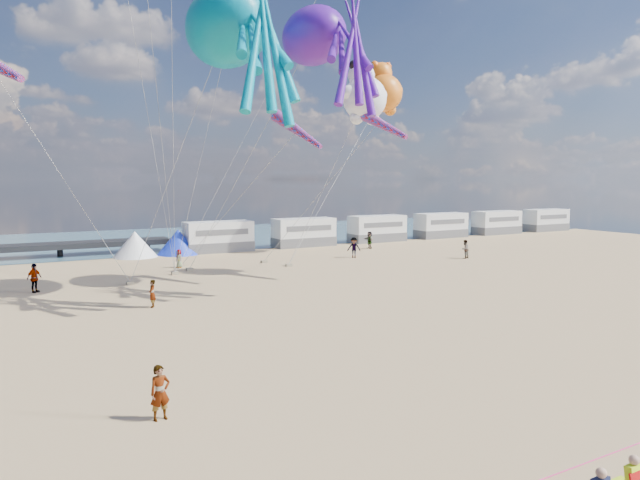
{
  "coord_description": "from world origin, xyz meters",
  "views": [
    {
      "loc": [
        -12.46,
        -13.66,
        7.13
      ],
      "look_at": [
        -1.49,
        6.0,
        4.72
      ],
      "focal_mm": 32.0,
      "sensor_mm": 36.0,
      "label": 1
    }
  ],
  "objects_px": {
    "motorhome_0": "(218,237)",
    "standing_person": "(160,393)",
    "beachgoer_5": "(152,294)",
    "sandbag_d": "(264,262)",
    "beachgoer_3": "(34,278)",
    "beachgoer_4": "(369,240)",
    "windsock_right": "(297,130)",
    "sandbag_c": "(289,265)",
    "motorhome_4": "(497,223)",
    "beachgoer_1": "(465,249)",
    "kite_panda": "(365,99)",
    "tent_blue": "(178,242)",
    "sandbag_b": "(190,269)",
    "sandbag_a": "(130,283)",
    "kite_teddy_orange": "(384,93)",
    "motorhome_1": "(304,232)",
    "kite_octopus_purple": "(314,36)",
    "tent_white": "(135,244)",
    "beachgoer_0": "(179,259)",
    "sandbag_e": "(175,273)",
    "motorhome_5": "(546,220)",
    "windsock_mid": "(378,122)",
    "motorhome_2": "(377,229)",
    "beachgoer_2": "(354,248)",
    "kite_octopus_teal": "(227,27)",
    "motorhome_3": "(441,225)"
  },
  "relations": [
    {
      "from": "motorhome_0",
      "to": "standing_person",
      "type": "relative_size",
      "value": 3.96
    },
    {
      "from": "beachgoer_5",
      "to": "sandbag_d",
      "type": "height_order",
      "value": "beachgoer_5"
    },
    {
      "from": "beachgoer_3",
      "to": "beachgoer_4",
      "type": "distance_m",
      "value": 32.69
    },
    {
      "from": "sandbag_d",
      "to": "windsock_right",
      "type": "xyz_separation_m",
      "value": [
        -1.56,
        -9.47,
        10.33
      ]
    },
    {
      "from": "sandbag_c",
      "to": "motorhome_4",
      "type": "bearing_deg",
      "value": 18.38
    },
    {
      "from": "beachgoer_1",
      "to": "kite_panda",
      "type": "xyz_separation_m",
      "value": [
        -12.72,
        -2.62,
        12.17
      ]
    },
    {
      "from": "beachgoer_5",
      "to": "windsock_right",
      "type": "xyz_separation_m",
      "value": [
        10.74,
        3.2,
        9.65
      ]
    },
    {
      "from": "motorhome_4",
      "to": "beachgoer_3",
      "type": "xyz_separation_m",
      "value": [
        -54.94,
        -13.91,
        -0.57
      ]
    },
    {
      "from": "tent_blue",
      "to": "beachgoer_5",
      "type": "distance_m",
      "value": 23.03
    },
    {
      "from": "beachgoer_5",
      "to": "sandbag_c",
      "type": "distance_m",
      "value": 16.47
    },
    {
      "from": "windsock_right",
      "to": "sandbag_b",
      "type": "bearing_deg",
      "value": 106.18
    },
    {
      "from": "tent_blue",
      "to": "sandbag_b",
      "type": "bearing_deg",
      "value": -100.58
    },
    {
      "from": "motorhome_0",
      "to": "motorhome_4",
      "type": "xyz_separation_m",
      "value": [
        38.0,
        0.0,
        0.0
      ]
    },
    {
      "from": "sandbag_a",
      "to": "windsock_right",
      "type": "relative_size",
      "value": 0.1
    },
    {
      "from": "windsock_right",
      "to": "kite_teddy_orange",
      "type": "bearing_deg",
      "value": 19.47
    },
    {
      "from": "motorhome_1",
      "to": "tent_blue",
      "type": "distance_m",
      "value": 13.5
    },
    {
      "from": "kite_octopus_purple",
      "to": "kite_panda",
      "type": "height_order",
      "value": "kite_octopus_purple"
    },
    {
      "from": "kite_panda",
      "to": "windsock_right",
      "type": "distance_m",
      "value": 6.4
    },
    {
      "from": "tent_white",
      "to": "beachgoer_1",
      "type": "distance_m",
      "value": 30.14
    },
    {
      "from": "beachgoer_0",
      "to": "beachgoer_3",
      "type": "relative_size",
      "value": 0.81
    },
    {
      "from": "tent_blue",
      "to": "kite_panda",
      "type": "xyz_separation_m",
      "value": [
        9.16,
        -18.05,
        11.81
      ]
    },
    {
      "from": "sandbag_c",
      "to": "sandbag_e",
      "type": "xyz_separation_m",
      "value": [
        -9.21,
        0.62,
        0.0
      ]
    },
    {
      "from": "motorhome_5",
      "to": "motorhome_1",
      "type": "bearing_deg",
      "value": 180.0
    },
    {
      "from": "motorhome_0",
      "to": "windsock_mid",
      "type": "xyz_separation_m",
      "value": [
        5.2,
        -19.76,
        9.65
      ]
    },
    {
      "from": "motorhome_2",
      "to": "beachgoer_4",
      "type": "bearing_deg",
      "value": -131.59
    },
    {
      "from": "sandbag_e",
      "to": "kite_octopus_purple",
      "type": "distance_m",
      "value": 19.8
    },
    {
      "from": "beachgoer_2",
      "to": "kite_teddy_orange",
      "type": "distance_m",
      "value": 15.02
    },
    {
      "from": "tent_blue",
      "to": "motorhome_5",
      "type": "bearing_deg",
      "value": 0.0
    },
    {
      "from": "sandbag_a",
      "to": "sandbag_d",
      "type": "xyz_separation_m",
      "value": [
        12.01,
        4.88,
        0.0
      ]
    },
    {
      "from": "sandbag_c",
      "to": "kite_teddy_orange",
      "type": "distance_m",
      "value": 19.51
    },
    {
      "from": "motorhome_1",
      "to": "kite_octopus_purple",
      "type": "xyz_separation_m",
      "value": [
        -9.61,
        -19.9,
        14.94
      ]
    },
    {
      "from": "motorhome_4",
      "to": "motorhome_2",
      "type": "bearing_deg",
      "value": 180.0
    },
    {
      "from": "beachgoer_2",
      "to": "sandbag_b",
      "type": "height_order",
      "value": "beachgoer_2"
    },
    {
      "from": "sandbag_b",
      "to": "kite_octopus_purple",
      "type": "relative_size",
      "value": 0.05
    },
    {
      "from": "sandbag_a",
      "to": "sandbag_b",
      "type": "distance_m",
      "value": 6.48
    },
    {
      "from": "tent_blue",
      "to": "kite_teddy_orange",
      "type": "relative_size",
      "value": 0.67
    },
    {
      "from": "beachgoer_1",
      "to": "beachgoer_4",
      "type": "distance_m",
      "value": 10.91
    },
    {
      "from": "kite_panda",
      "to": "kite_octopus_teal",
      "type": "bearing_deg",
      "value": -147.65
    },
    {
      "from": "beachgoer_4",
      "to": "sandbag_e",
      "type": "xyz_separation_m",
      "value": [
        -21.91,
        -6.35,
        -0.78
      ]
    },
    {
      "from": "tent_blue",
      "to": "beachgoer_5",
      "type": "bearing_deg",
      "value": -108.78
    },
    {
      "from": "standing_person",
      "to": "sandbag_e",
      "type": "bearing_deg",
      "value": 66.44
    },
    {
      "from": "beachgoer_0",
      "to": "beachgoer_4",
      "type": "bearing_deg",
      "value": 84.79
    },
    {
      "from": "standing_person",
      "to": "beachgoer_5",
      "type": "height_order",
      "value": "standing_person"
    },
    {
      "from": "sandbag_b",
      "to": "kite_octopus_teal",
      "type": "bearing_deg",
      "value": -90.28
    },
    {
      "from": "sandbag_d",
      "to": "motorhome_3",
      "type": "bearing_deg",
      "value": 18.3
    },
    {
      "from": "sandbag_d",
      "to": "sandbag_e",
      "type": "bearing_deg",
      "value": -164.68
    },
    {
      "from": "sandbag_e",
      "to": "kite_teddy_orange",
      "type": "bearing_deg",
      "value": 7.75
    },
    {
      "from": "kite_octopus_purple",
      "to": "kite_teddy_orange",
      "type": "height_order",
      "value": "kite_octopus_purple"
    },
    {
      "from": "sandbag_d",
      "to": "beachgoer_2",
      "type": "bearing_deg",
      "value": -7.18
    },
    {
      "from": "motorhome_0",
      "to": "beachgoer_3",
      "type": "xyz_separation_m",
      "value": [
        -16.94,
        -13.91,
        -0.57
      ]
    }
  ]
}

